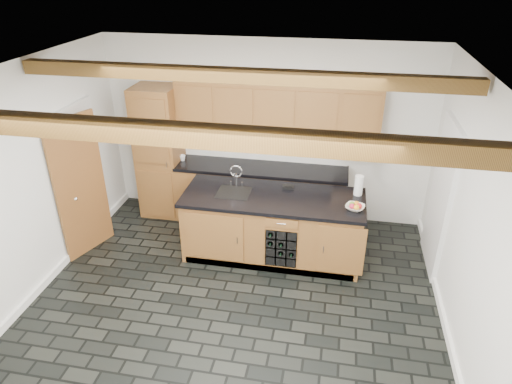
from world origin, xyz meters
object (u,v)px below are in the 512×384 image
kitchen_scale (288,187)px  paper_towel (359,185)px  fruit_bowl (355,208)px  island (273,226)px

kitchen_scale → paper_towel: (0.95, -0.01, 0.12)m
fruit_bowl → island: bearing=172.0°
fruit_bowl → paper_towel: (0.04, 0.42, 0.11)m
island → paper_towel: 1.30m
fruit_bowl → paper_towel: size_ratio=0.86×
island → fruit_bowl: (1.07, -0.15, 0.49)m
kitchen_scale → fruit_bowl: (0.91, -0.44, 0.01)m
fruit_bowl → kitchen_scale: bearing=154.4°
island → fruit_bowl: size_ratio=10.49×
island → fruit_bowl: fruit_bowl is taller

